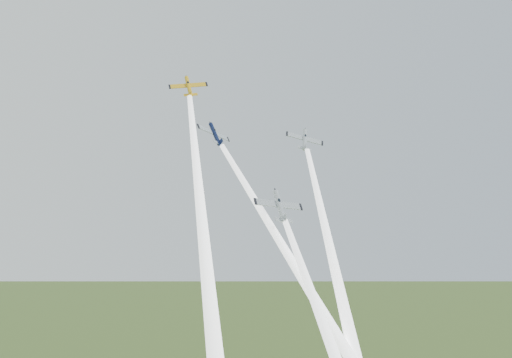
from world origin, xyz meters
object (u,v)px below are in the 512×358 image
plane_navy (215,134)px  plane_silver_low (280,206)px  plane_silver_right (305,140)px  plane_yellow (189,86)px

plane_navy → plane_silver_low: bearing=-88.7°
plane_navy → plane_silver_right: size_ratio=0.98×
plane_silver_low → plane_yellow: bearing=122.4°
plane_yellow → plane_navy: 10.13m
plane_silver_right → plane_silver_low: 25.87m
plane_yellow → plane_navy: bearing=-8.1°
plane_silver_right → plane_silver_low: plane_silver_right is taller
plane_silver_low → plane_silver_right: bearing=52.5°
plane_yellow → plane_navy: plane_yellow is taller
plane_navy → plane_silver_right: (19.49, -0.94, 0.19)m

